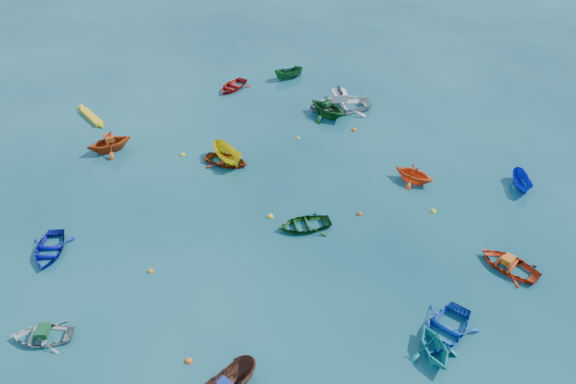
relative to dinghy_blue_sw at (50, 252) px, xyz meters
The scene contains 31 objects.
ground 10.27m from the dinghy_blue_sw, 35.07° to the left, with size 160.00×160.00×0.00m, color #093343.
dinghy_blue_sw is the anchor object (origin of this frame).
dinghy_white_near 5.93m from the dinghy_blue_sw, 42.73° to the right, with size 1.98×2.77×0.57m, color beige.
dinghy_blue_se 20.76m from the dinghy_blue_sw, 16.15° to the left, with size 2.54×3.55×0.74m, color #0F44BE.
dinghy_orange_w 10.22m from the dinghy_blue_sw, 117.49° to the left, with size 2.57×2.98×1.57m, color #BF4311.
sampan_yellow_mid 12.54m from the dinghy_blue_sw, 76.37° to the left, with size 1.16×3.08×1.19m, color yellow.
dinghy_green_e 13.94m from the dinghy_blue_sw, 40.14° to the left, with size 2.16×3.03×0.63m, color #104815.
dinghy_cyan_se 20.41m from the dinghy_blue_sw, 12.60° to the left, with size 2.17×2.52×1.32m, color #1AA5A5.
dinghy_red_nw 12.30m from the dinghy_blue_sw, 75.82° to the left, with size 2.14×2.99×0.62m, color #A2300D.
dinghy_green_n 21.79m from the dinghy_blue_sw, 74.91° to the left, with size 2.78×3.22×1.69m, color #114A17.
dinghy_red_ne 24.43m from the dinghy_blue_sw, 28.81° to the left, with size 2.26×3.16×0.66m, color red.
sampan_blue_far 28.04m from the dinghy_blue_sw, 43.75° to the left, with size 0.91×2.43×0.94m, color #0F27C1.
dinghy_red_far 21.27m from the dinghy_blue_sw, 98.39° to the left, with size 2.17×3.03×0.63m, color #B8120F.
dinghy_orange_far 21.81m from the dinghy_blue_sw, 49.09° to the left, with size 2.21×2.56×1.35m, color #F54F17.
sampan_green_far 25.08m from the dinghy_blue_sw, 90.44° to the left, with size 0.97×2.56×0.99m, color #135521.
kayak_yellow 14.72m from the dinghy_blue_sw, 128.62° to the left, with size 0.54×3.70×0.37m, color yellow, non-canonical shape.
motorboat_white 23.24m from the dinghy_blue_sw, 75.31° to the left, with size 3.46×4.84×1.60m, color silver.
tarp_green_a 5.97m from the dinghy_blue_sw, 41.80° to the right, with size 0.72×0.55×0.35m, color #134E27.
tarp_orange_a 10.29m from the dinghy_blue_sw, 117.25° to the left, with size 0.75×0.57×0.36m, color #BE3F13.
tarp_green_b 21.81m from the dinghy_blue_sw, 75.17° to the left, with size 0.61×0.46×0.30m, color #104020.
tarp_orange_b 24.36m from the dinghy_blue_sw, 28.97° to the left, with size 0.66×0.50×0.32m, color orange.
buoy_or_a 5.89m from the dinghy_blue_sw, 17.26° to the left, with size 0.29×0.29×0.29m, color orange.
buoy_ye_a 12.20m from the dinghy_blue_sw, 45.85° to the left, with size 0.38×0.38×0.38m, color yellow.
buoy_or_b 10.99m from the dinghy_blue_sw, ahead, with size 0.32×0.32×0.32m, color orange.
buoy_ye_b 11.18m from the dinghy_blue_sw, 90.71° to the left, with size 0.34×0.34×0.34m, color yellow.
buoy_or_c 12.53m from the dinghy_blue_sw, 72.47° to the left, with size 0.29×0.29×0.29m, color #EC540C.
buoy_ye_c 17.94m from the dinghy_blue_sw, 72.40° to the left, with size 0.29×0.29×0.29m, color yellow.
buoy_or_d 17.35m from the dinghy_blue_sw, 42.27° to the left, with size 0.32×0.32×0.32m, color #D24E0B.
buoy_ye_d 22.47m from the dinghy_blue_sw, 99.73° to the left, with size 0.33×0.33×0.33m, color yellow.
buoy_or_e 21.85m from the dinghy_blue_sw, 67.62° to the left, with size 0.36×0.36×0.36m, color #FF630D.
buoy_ye_e 21.72m from the dinghy_blue_sw, 40.78° to the left, with size 0.33×0.33×0.33m, color yellow.
Camera 1 is at (14.18, -18.16, 20.79)m, focal length 35.00 mm.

